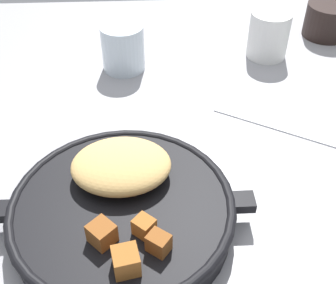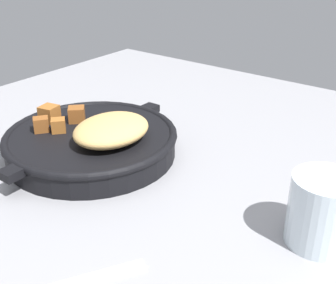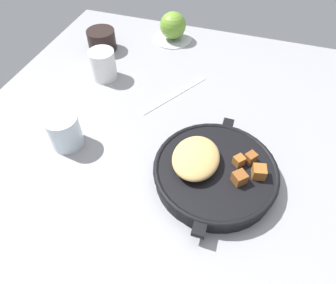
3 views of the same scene
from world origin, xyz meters
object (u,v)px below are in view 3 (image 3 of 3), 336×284
at_px(coffee_mug_dark, 102,40).
at_px(white_creamer_pitcher, 103,65).
at_px(water_glass_short, 64,131).
at_px(cast_iron_skillet, 213,170).
at_px(red_apple, 173,25).
at_px(butter_knife, 174,94).

relative_size(coffee_mug_dark, white_creamer_pitcher, 1.05).
height_order(coffee_mug_dark, white_creamer_pitcher, white_creamer_pitcher).
xyz_separation_m(water_glass_short, coffee_mug_dark, (0.39, 0.10, -0.01)).
bearing_deg(coffee_mug_dark, cast_iron_skillet, -130.86).
distance_m(red_apple, butter_knife, 0.29).
height_order(cast_iron_skillet, white_creamer_pitcher, white_creamer_pitcher).
relative_size(water_glass_short, coffee_mug_dark, 0.92).
relative_size(cast_iron_skillet, white_creamer_pitcher, 3.65).
xyz_separation_m(red_apple, coffee_mug_dark, (-0.12, 0.19, -0.02)).
relative_size(butter_knife, white_creamer_pitcher, 2.74).
bearing_deg(coffee_mug_dark, butter_knife, -117.39).
distance_m(cast_iron_skillet, coffee_mug_dark, 0.58).
distance_m(water_glass_short, coffee_mug_dark, 0.40).
bearing_deg(cast_iron_skillet, red_apple, 25.98).
xyz_separation_m(coffee_mug_dark, white_creamer_pitcher, (-0.13, -0.07, 0.01)).
bearing_deg(red_apple, coffee_mug_dark, 122.77).
relative_size(butter_knife, water_glass_short, 2.84).
bearing_deg(white_creamer_pitcher, coffee_mug_dark, 28.19).
xyz_separation_m(red_apple, water_glass_short, (-0.51, 0.09, -0.01)).
bearing_deg(water_glass_short, red_apple, -10.29).
bearing_deg(cast_iron_skillet, coffee_mug_dark, 49.14).
xyz_separation_m(red_apple, white_creamer_pitcher, (-0.26, 0.12, -0.01)).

